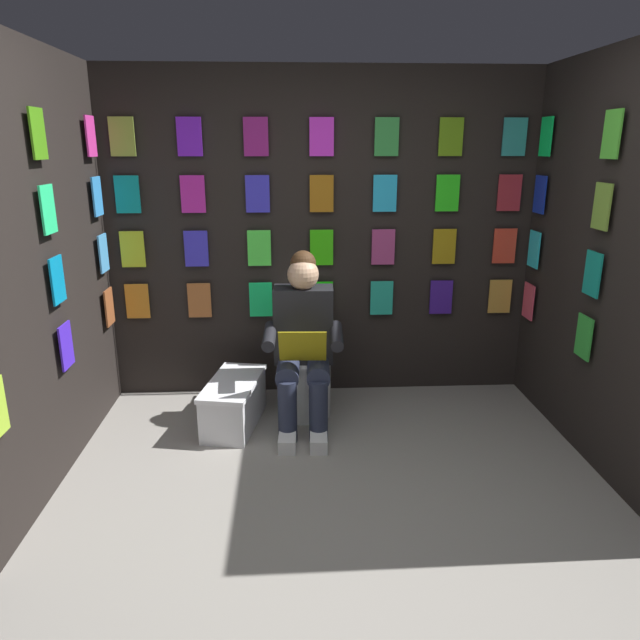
# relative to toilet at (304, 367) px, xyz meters

# --- Properties ---
(ground_plane) EXTENTS (30.00, 30.00, 0.00)m
(ground_plane) POSITION_rel_toilet_xyz_m (-0.14, 1.70, -0.33)
(ground_plane) COLOR gray
(display_wall_back) EXTENTS (3.23, 0.14, 2.40)m
(display_wall_back) POSITION_rel_toilet_xyz_m (-0.14, -0.41, 0.87)
(display_wall_back) COLOR black
(display_wall_back) RESTS_ON ground
(display_wall_left) EXTENTS (0.14, 2.06, 2.40)m
(display_wall_left) POSITION_rel_toilet_xyz_m (-1.76, 0.67, 0.87)
(display_wall_left) COLOR black
(display_wall_left) RESTS_ON ground
(display_wall_right) EXTENTS (0.14, 2.06, 2.40)m
(display_wall_right) POSITION_rel_toilet_xyz_m (1.47, 0.67, 0.87)
(display_wall_right) COLOR black
(display_wall_right) RESTS_ON ground
(toilet) EXTENTS (0.41, 0.56, 0.77)m
(toilet) POSITION_rel_toilet_xyz_m (0.00, 0.00, 0.00)
(toilet) COLOR white
(toilet) RESTS_ON ground
(person_reading) EXTENTS (0.54, 0.70, 1.19)m
(person_reading) POSITION_rel_toilet_xyz_m (0.01, 0.23, 0.27)
(person_reading) COLOR black
(person_reading) RESTS_ON ground
(comic_longbox_near) EXTENTS (0.44, 0.72, 0.32)m
(comic_longbox_near) POSITION_rel_toilet_xyz_m (0.49, 0.22, -0.16)
(comic_longbox_near) COLOR silver
(comic_longbox_near) RESTS_ON ground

